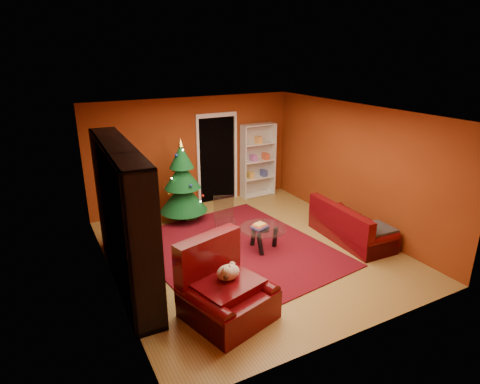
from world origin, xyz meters
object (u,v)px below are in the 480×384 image
white_bookshelf (258,161)px  rug (236,250)px  gift_box_green (189,214)px  gift_box_red (175,206)px  armchair (228,289)px  coffee_table (263,238)px  dog (228,272)px  sofa (352,222)px  christmas_tree (182,181)px  media_unit (123,217)px  acrylic_chair (225,221)px

white_bookshelf → rug: bearing=-128.5°
gift_box_green → gift_box_red: bearing=99.2°
armchair → coffee_table: size_ratio=1.32×
rug → dog: bearing=-120.3°
gift_box_green → armchair: 3.65m
gift_box_green → armchair: size_ratio=0.22×
white_bookshelf → coffee_table: bearing=-118.9°
armchair → sofa: size_ratio=0.66×
armchair → christmas_tree: bearing=63.5°
armchair → sofa: (3.28, 1.08, -0.08)m
gift_box_green → coffee_table: 2.14m
white_bookshelf → armchair: (-2.93, -4.19, -0.47)m
white_bookshelf → christmas_tree: bearing=-165.4°
gift_box_green → white_bookshelf: bearing=16.6°
media_unit → christmas_tree: media_unit is taller
sofa → gift_box_red: bearing=42.5°
gift_box_green → rug: bearing=-82.4°
dog → acrylic_chair: 2.43m
gift_box_red → white_bookshelf: 2.41m
white_bookshelf → armchair: bearing=-125.5°
gift_box_red → dog: 4.24m
rug → white_bookshelf: (1.91, 2.46, 0.92)m
rug → acrylic_chair: bearing=87.0°
rug → christmas_tree: size_ratio=1.96×
armchair → media_unit: bearing=106.2°
sofa → coffee_table: sofa is taller
white_bookshelf → sofa: (0.35, -3.11, -0.55)m
gift_box_green → acrylic_chair: size_ratio=0.33×
gift_box_green → white_bookshelf: (2.15, 0.64, 0.80)m
rug → sofa: (2.26, -0.66, 0.37)m
gift_box_green → acrylic_chair: (0.27, -1.29, 0.26)m
gift_box_green → sofa: size_ratio=0.15×
gift_box_red → sofa: (2.61, -3.13, 0.28)m
armchair → acrylic_chair: armchair is taller
gift_box_green → white_bookshelf: size_ratio=0.14×
christmas_tree → coffee_table: bearing=-68.0°
armchair → acrylic_chair: bearing=49.2°
dog → sofa: size_ratio=0.22×
rug → sofa: size_ratio=2.05×
dog → sofa: bearing=1.5°
white_bookshelf → coffee_table: white_bookshelf is taller
rug → coffee_table: size_ratio=4.10×
white_bookshelf → gift_box_green: bearing=-163.9°
rug → media_unit: size_ratio=1.22×
white_bookshelf → armchair: white_bookshelf is taller
rug → coffee_table: 0.56m
christmas_tree → acrylic_chair: bearing=-74.0°
rug → gift_box_green: 1.83m
acrylic_chair → rug: bearing=-74.6°
gift_box_green → christmas_tree: bearing=163.8°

